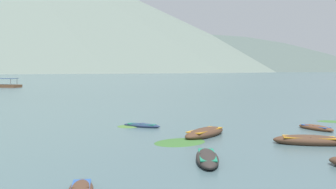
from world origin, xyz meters
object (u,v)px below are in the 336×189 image
Objects in this scene: rowboat_5 at (205,133)px; rowboat_8 at (309,141)px; rowboat_0 at (316,128)px; rowboat_9 at (207,158)px; ferry_0 at (1,86)px; rowboat_1 at (142,125)px.

rowboat_8 is at bearing -27.17° from rowboat_5.
rowboat_0 is 13.45m from rowboat_9.
rowboat_5 is at bearing 152.83° from rowboat_8.
rowboat_5 reaches higher than rowboat_0.
ferry_0 is at bearing 117.27° from rowboat_9.
ferry_0 is (-51.51, 72.02, 0.30)m from rowboat_0.
rowboat_9 is at bearing -73.04° from rowboat_1.
rowboat_1 is 0.72× the size of rowboat_8.
rowboat_5 is at bearing 83.14° from rowboat_9.
rowboat_8 reaches higher than rowboat_0.
rowboat_5 is at bearing -164.20° from rowboat_0.
ferry_0 reaches higher than rowboat_9.
rowboat_0 is 0.71× the size of rowboat_5.
rowboat_1 is (-12.95, 1.86, -0.02)m from rowboat_0.
ferry_0 is at bearing 122.18° from rowboat_8.
rowboat_0 is at bearing -8.19° from rowboat_1.
ferry_0 reaches higher than rowboat_5.
rowboat_5 is at bearing -44.74° from rowboat_1.
rowboat_1 is 0.82× the size of rowboat_9.
rowboat_5 is 6.57m from rowboat_8.
ferry_0 is (-42.90, 74.46, 0.23)m from rowboat_5.
rowboat_8 is 0.39× the size of ferry_0.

